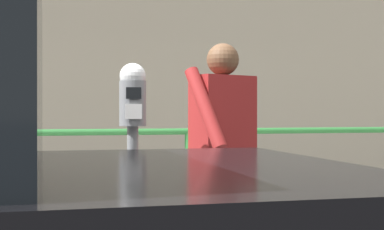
% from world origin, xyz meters
% --- Properties ---
extents(parking_meter, '(0.17, 0.18, 1.48)m').
position_xyz_m(parking_meter, '(0.29, 0.32, 1.22)').
color(parking_meter, slate).
rests_on(parking_meter, sidewalk_curb).
extents(pedestrian_at_meter, '(0.58, 0.60, 1.65)m').
position_xyz_m(pedestrian_at_meter, '(0.94, 0.55, 1.09)').
color(pedestrian_at_meter, black).
rests_on(pedestrian_at_meter, sidewalk_curb).
extents(background_railing, '(24.06, 0.06, 1.03)m').
position_xyz_m(background_railing, '(0.00, 2.20, 0.90)').
color(background_railing, '#2D7A38').
rests_on(background_railing, sidewalk_curb).
extents(backdrop_wall, '(32.00, 0.50, 3.10)m').
position_xyz_m(backdrop_wall, '(0.00, 5.08, 1.55)').
color(backdrop_wall, '#ADA38E').
rests_on(backdrop_wall, ground).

